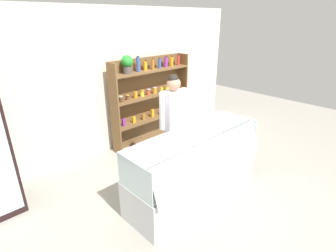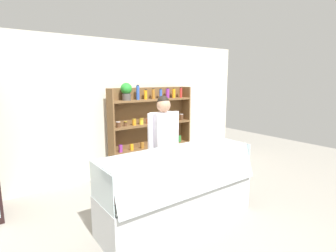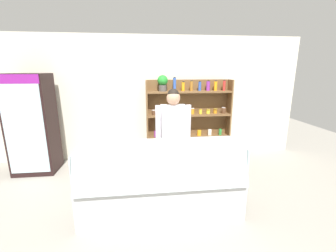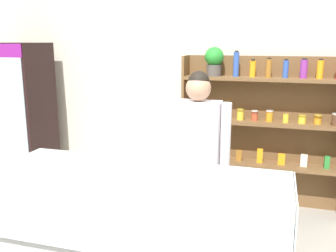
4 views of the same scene
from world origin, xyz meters
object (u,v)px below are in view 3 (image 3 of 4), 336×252
drinks_fridge (32,124)px  shop_clerk (173,131)px  deli_display_case (161,192)px  shelving_unit (187,115)px

drinks_fridge → shop_clerk: (2.61, -0.93, 0.04)m
deli_display_case → shop_clerk: 1.04m
deli_display_case → drinks_fridge: bearing=144.6°
drinks_fridge → deli_display_case: 2.94m
shelving_unit → deli_display_case: (-0.75, -1.92, -0.72)m
drinks_fridge → shop_clerk: bearing=-19.7°
shop_clerk → deli_display_case: bearing=-110.8°
shelving_unit → shop_clerk: shelving_unit is taller
shelving_unit → shop_clerk: (-0.47, -1.19, -0.03)m
drinks_fridge → shop_clerk: drinks_fridge is taller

